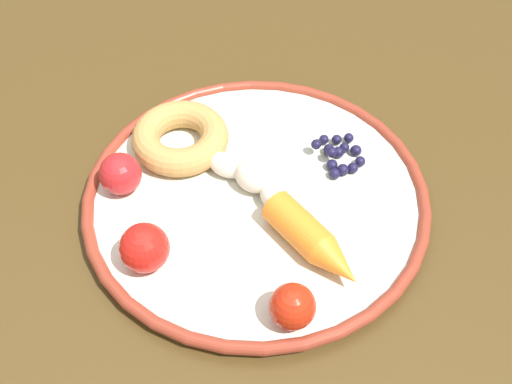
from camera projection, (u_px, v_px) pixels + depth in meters
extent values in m
cube|color=#493517|center=(229.00, 214.00, 0.63)|extent=(1.18, 0.98, 0.03)
cube|color=#4F351C|center=(10.00, 124.00, 1.24)|extent=(0.05, 0.05, 0.70)
cube|color=#4F351C|center=(449.00, 111.00, 1.27)|extent=(0.05, 0.05, 0.70)
cylinder|color=silver|center=(256.00, 196.00, 0.62)|extent=(0.32, 0.32, 0.01)
torus|color=maroon|center=(256.00, 192.00, 0.62)|extent=(0.33, 0.33, 0.01)
ellipsoid|color=beige|center=(291.00, 225.00, 0.58)|extent=(0.04, 0.03, 0.02)
ellipsoid|color=beige|center=(276.00, 198.00, 0.60)|extent=(0.05, 0.04, 0.02)
ellipsoid|color=beige|center=(253.00, 177.00, 0.61)|extent=(0.05, 0.05, 0.03)
ellipsoid|color=beige|center=(225.00, 165.00, 0.62)|extent=(0.04, 0.05, 0.02)
ellipsoid|color=beige|center=(194.00, 161.00, 0.63)|extent=(0.03, 0.04, 0.02)
cylinder|color=orange|center=(298.00, 227.00, 0.57)|extent=(0.07, 0.06, 0.03)
cone|color=orange|center=(339.00, 266.00, 0.54)|extent=(0.05, 0.05, 0.03)
torus|color=tan|center=(180.00, 138.00, 0.65)|extent=(0.12, 0.12, 0.03)
sphere|color=#191638|center=(349.00, 138.00, 0.66)|extent=(0.01, 0.01, 0.01)
sphere|color=#191638|center=(343.00, 170.00, 0.63)|extent=(0.01, 0.01, 0.01)
sphere|color=#191638|center=(338.00, 152.00, 0.64)|extent=(0.01, 0.01, 0.01)
sphere|color=#191638|center=(329.00, 150.00, 0.65)|extent=(0.01, 0.01, 0.01)
sphere|color=#191638|center=(335.00, 174.00, 0.63)|extent=(0.01, 0.01, 0.01)
sphere|color=#191638|center=(353.00, 168.00, 0.63)|extent=(0.01, 0.01, 0.01)
sphere|color=#191638|center=(360.00, 161.00, 0.64)|extent=(0.01, 0.01, 0.01)
sphere|color=#191638|center=(332.00, 165.00, 0.63)|extent=(0.01, 0.01, 0.01)
sphere|color=#191638|center=(345.00, 147.00, 0.65)|extent=(0.01, 0.01, 0.01)
sphere|color=#191638|center=(356.00, 151.00, 0.65)|extent=(0.01, 0.01, 0.01)
sphere|color=#191638|center=(324.00, 139.00, 0.66)|extent=(0.01, 0.01, 0.01)
sphere|color=#191638|center=(337.00, 140.00, 0.66)|extent=(0.01, 0.01, 0.01)
sphere|color=#191638|center=(331.00, 152.00, 0.63)|extent=(0.01, 0.01, 0.01)
sphere|color=#191638|center=(316.00, 144.00, 0.64)|extent=(0.01, 0.01, 0.01)
sphere|color=red|center=(292.00, 306.00, 0.51)|extent=(0.04, 0.04, 0.04)
sphere|color=red|center=(144.00, 248.00, 0.55)|extent=(0.04, 0.04, 0.04)
sphere|color=red|center=(120.00, 174.00, 0.61)|extent=(0.04, 0.04, 0.04)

